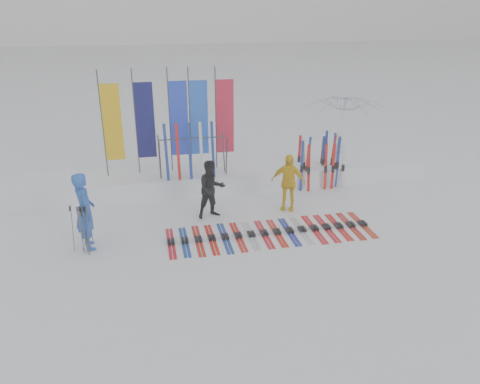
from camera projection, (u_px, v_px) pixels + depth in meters
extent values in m
plane|color=white|center=(246.00, 257.00, 11.03)|extent=(120.00, 120.00, 0.00)
cube|color=white|center=(215.00, 178.00, 15.08)|extent=(14.00, 1.60, 0.60)
imported|color=blue|center=(85.00, 211.00, 11.11)|extent=(0.64, 0.81, 1.93)
imported|color=black|center=(212.00, 189.00, 12.79)|extent=(0.92, 0.80, 1.64)
imported|color=yellow|center=(288.00, 182.00, 13.27)|extent=(1.05, 0.79, 1.66)
imported|color=white|center=(343.00, 130.00, 16.88)|extent=(3.67, 3.70, 2.57)
cube|color=#B70E1A|center=(171.00, 242.00, 11.62)|extent=(0.17, 1.62, 0.07)
cube|color=navy|center=(185.00, 241.00, 11.69)|extent=(0.17, 1.58, 0.07)
cube|color=#B1210E|center=(198.00, 240.00, 11.75)|extent=(0.17, 1.67, 0.07)
cube|color=red|center=(212.00, 238.00, 11.82)|extent=(0.17, 1.65, 0.07)
cube|color=navy|center=(225.00, 237.00, 11.88)|extent=(0.17, 1.69, 0.07)
cube|color=#B4160E|center=(238.00, 236.00, 11.95)|extent=(0.17, 1.64, 0.07)
cube|color=#AFB2B6|center=(251.00, 234.00, 12.01)|extent=(0.17, 1.60, 0.07)
cube|color=red|center=(264.00, 233.00, 12.08)|extent=(0.17, 1.60, 0.07)
cube|color=red|center=(277.00, 232.00, 12.14)|extent=(0.17, 1.59, 0.07)
cube|color=#162498|center=(289.00, 231.00, 12.21)|extent=(0.17, 1.61, 0.07)
cube|color=#B8BBBF|center=(302.00, 230.00, 12.27)|extent=(0.17, 1.61, 0.07)
cube|color=red|center=(314.00, 228.00, 12.34)|extent=(0.17, 1.68, 0.07)
cube|color=red|center=(326.00, 227.00, 12.40)|extent=(0.17, 1.67, 0.07)
cube|color=red|center=(339.00, 226.00, 12.46)|extent=(0.17, 1.61, 0.07)
cube|color=#B01A0E|center=(351.00, 225.00, 12.53)|extent=(0.17, 1.66, 0.07)
cube|color=red|center=(362.00, 224.00, 12.59)|extent=(0.17, 1.62, 0.07)
cylinder|color=#595B60|center=(88.00, 230.00, 10.97)|extent=(0.14, 0.10, 1.23)
cylinder|color=#595B60|center=(88.00, 231.00, 10.98)|extent=(0.05, 0.07, 1.18)
cylinder|color=#595B60|center=(73.00, 228.00, 11.09)|extent=(0.07, 0.08, 1.19)
cylinder|color=#595B60|center=(84.00, 235.00, 10.79)|extent=(0.12, 0.14, 1.19)
cylinder|color=#595B60|center=(89.00, 222.00, 11.38)|extent=(0.08, 0.09, 1.21)
cylinder|color=#595B60|center=(81.00, 230.00, 10.94)|extent=(0.06, 0.03, 1.24)
cylinder|color=#595B60|center=(83.00, 230.00, 10.96)|extent=(0.10, 0.15, 1.23)
cylinder|color=#595B60|center=(83.00, 229.00, 11.09)|extent=(0.10, 0.08, 1.16)
cylinder|color=#595B60|center=(82.00, 228.00, 11.11)|extent=(0.08, 0.10, 1.18)
cylinder|color=#595B60|center=(83.00, 231.00, 11.01)|extent=(0.15, 0.03, 1.16)
cylinder|color=#595B60|center=(87.00, 229.00, 11.12)|extent=(0.11, 0.05, 1.15)
cylinder|color=#383A3F|center=(103.00, 125.00, 13.83)|extent=(0.04, 0.04, 3.20)
cube|color=#E4AE0C|center=(112.00, 123.00, 13.87)|extent=(0.55, 0.03, 2.30)
cylinder|color=#383A3F|center=(136.00, 123.00, 14.07)|extent=(0.04, 0.04, 3.20)
cube|color=#0B0D50|center=(145.00, 121.00, 14.11)|extent=(0.55, 0.03, 2.30)
cylinder|color=#383A3F|center=(170.00, 121.00, 14.30)|extent=(0.04, 0.04, 3.20)
cube|color=#1B36CD|center=(179.00, 119.00, 14.33)|extent=(0.55, 0.03, 2.30)
cylinder|color=#383A3F|center=(190.00, 120.00, 14.40)|extent=(0.04, 0.04, 3.20)
cube|color=blue|center=(199.00, 118.00, 14.44)|extent=(0.55, 0.03, 2.30)
cylinder|color=#383A3F|center=(216.00, 119.00, 14.56)|extent=(0.04, 0.04, 3.20)
cube|color=red|center=(225.00, 117.00, 14.60)|extent=(0.55, 0.03, 2.30)
cylinder|color=#383A3F|center=(160.00, 161.00, 13.82)|extent=(0.04, 0.30, 1.23)
cylinder|color=#383A3F|center=(159.00, 156.00, 14.27)|extent=(0.04, 0.30, 1.23)
cylinder|color=#383A3F|center=(227.00, 156.00, 14.19)|extent=(0.04, 0.30, 1.23)
cylinder|color=#383A3F|center=(224.00, 152.00, 14.65)|extent=(0.04, 0.30, 1.23)
cylinder|color=#383A3F|center=(192.00, 138.00, 14.02)|extent=(2.00, 0.04, 0.04)
cube|color=navy|center=(325.00, 156.00, 15.52)|extent=(0.09, 0.03, 1.69)
cube|color=red|center=(332.00, 159.00, 15.29)|extent=(0.09, 0.04, 1.62)
cube|color=navy|center=(302.00, 166.00, 14.61)|extent=(0.09, 0.03, 1.63)
cube|color=navy|center=(323.00, 160.00, 15.28)|extent=(0.09, 0.03, 1.58)
cube|color=navy|center=(334.00, 158.00, 15.30)|extent=(0.09, 0.04, 1.70)
cube|color=silver|center=(336.00, 157.00, 15.46)|extent=(0.09, 0.03, 1.64)
cube|color=red|center=(326.00, 167.00, 14.71)|extent=(0.09, 0.04, 1.51)
cube|color=silver|center=(343.00, 166.00, 14.86)|extent=(0.09, 0.03, 1.50)
cube|color=red|center=(322.00, 160.00, 15.49)|extent=(0.09, 0.03, 1.46)
cube|color=red|center=(307.00, 167.00, 14.78)|extent=(0.09, 0.04, 1.46)
cube|color=silver|center=(304.00, 163.00, 14.80)|extent=(0.09, 0.04, 1.68)
cube|color=navy|center=(308.00, 161.00, 15.11)|extent=(0.09, 0.05, 1.62)
cube|color=red|center=(299.00, 157.00, 15.58)|extent=(0.09, 0.03, 1.54)
cube|color=navy|center=(338.00, 162.00, 14.87)|extent=(0.09, 0.02, 1.69)
cube|color=red|center=(333.00, 167.00, 14.74)|extent=(0.09, 0.04, 1.51)
cube|color=red|center=(309.00, 168.00, 14.57)|extent=(0.09, 0.05, 1.53)
cube|color=silver|center=(336.00, 163.00, 14.89)|extent=(0.09, 0.04, 1.62)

